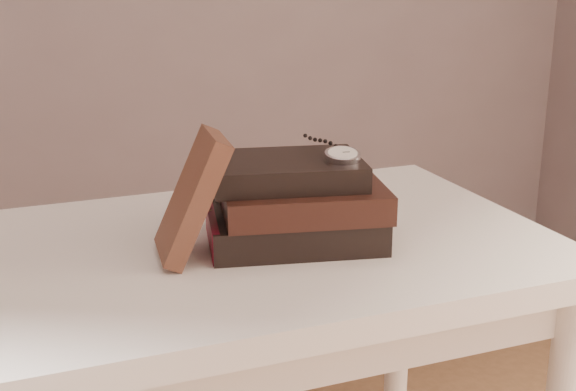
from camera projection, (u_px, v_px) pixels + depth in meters
name	position (u px, v px, depth m)	size (l,w,h in m)	color
table	(229.00, 299.00, 1.21)	(1.00, 0.60, 0.75)	white
book_stack	(295.00, 204.00, 1.18)	(0.29, 0.23, 0.13)	black
journal	(192.00, 197.00, 1.10)	(0.03, 0.12, 0.19)	#412219
pocket_watch	(341.00, 154.00, 1.15)	(0.06, 0.16, 0.02)	silver
eyeglasses	(229.00, 182.00, 1.24)	(0.13, 0.14, 0.05)	silver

